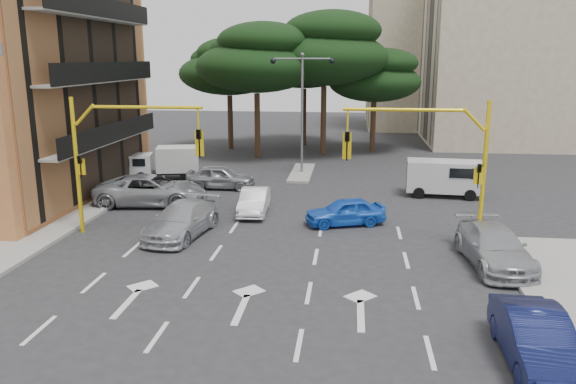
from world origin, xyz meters
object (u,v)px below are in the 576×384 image
(car_silver_cross_b, at_px, (221,177))
(car_silver_parked, at_px, (494,247))
(car_silver_cross_a, at_px, (151,190))
(car_navy_parked, at_px, (536,339))
(signal_mast_left, at_px, (115,147))
(box_truck_a, at_px, (166,163))
(street_lamp_center, at_px, (302,92))
(signal_mast_right, at_px, (439,153))
(car_blue_compact, at_px, (345,212))
(car_white_hatch, at_px, (254,201))
(van_white, at_px, (444,178))
(car_silver_wagon, at_px, (182,220))

(car_silver_cross_b, distance_m, car_silver_parked, 17.31)
(car_silver_cross_a, relative_size, car_navy_parked, 1.35)
(signal_mast_left, distance_m, box_truck_a, 11.71)
(car_silver_cross_a, distance_m, car_silver_parked, 17.42)
(street_lamp_center, relative_size, car_silver_cross_a, 1.35)
(car_navy_parked, bearing_deg, car_silver_cross_b, 124.63)
(signal_mast_right, relative_size, car_blue_compact, 1.61)
(car_white_hatch, xyz_separation_m, car_navy_parked, (9.53, -13.31, 0.09))
(car_white_hatch, height_order, box_truck_a, box_truck_a)
(street_lamp_center, distance_m, car_blue_compact, 12.83)
(van_white, bearing_deg, signal_mast_left, -55.49)
(box_truck_a, bearing_deg, car_silver_cross_a, 178.47)
(street_lamp_center, xyz_separation_m, car_silver_wagon, (-4.01, -13.95, -4.72))
(street_lamp_center, relative_size, car_white_hatch, 2.08)
(car_silver_cross_b, bearing_deg, box_truck_a, 63.34)
(car_silver_wagon, bearing_deg, car_navy_parked, -28.90)
(street_lamp_center, bearing_deg, signal_mast_left, -115.91)
(car_silver_parked, bearing_deg, car_silver_wagon, 165.06)
(signal_mast_right, distance_m, car_blue_compact, 5.55)
(van_white, bearing_deg, car_blue_compact, -36.27)
(signal_mast_left, relative_size, car_silver_cross_a, 1.04)
(car_silver_cross_a, relative_size, car_silver_parked, 1.16)
(street_lamp_center, relative_size, car_navy_parked, 1.82)
(car_white_hatch, distance_m, car_silver_cross_b, 5.93)
(signal_mast_left, relative_size, car_white_hatch, 1.61)
(street_lamp_center, height_order, car_silver_parked, street_lamp_center)
(signal_mast_right, height_order, car_navy_parked, signal_mast_right)
(car_silver_cross_b, xyz_separation_m, box_truck_a, (-4.06, 2.07, 0.35))
(car_white_hatch, height_order, car_silver_parked, car_silver_parked)
(street_lamp_center, bearing_deg, car_silver_wagon, -106.04)
(street_lamp_center, xyz_separation_m, car_white_hatch, (-1.49, -10.00, -4.81))
(van_white, height_order, box_truck_a, box_truck_a)
(street_lamp_center, bearing_deg, box_truck_a, -161.89)
(car_silver_wagon, relative_size, car_silver_cross_a, 0.85)
(street_lamp_center, distance_m, car_silver_cross_a, 12.41)
(street_lamp_center, xyz_separation_m, car_silver_parked, (8.70, -16.13, -4.71))
(car_navy_parked, bearing_deg, car_silver_parked, 85.42)
(car_navy_parked, bearing_deg, car_white_hatch, 126.26)
(signal_mast_right, distance_m, street_lamp_center, 15.65)
(signal_mast_right, xyz_separation_m, car_silver_cross_b, (-11.22, 9.17, -3.19))
(car_silver_parked, relative_size, van_white, 1.21)
(car_silver_parked, height_order, van_white, van_white)
(signal_mast_left, xyz_separation_m, car_silver_parked, (15.50, -2.12, -3.16))
(box_truck_a, bearing_deg, van_white, -111.40)
(car_white_hatch, relative_size, box_truck_a, 0.87)
(car_blue_compact, xyz_separation_m, car_navy_parked, (4.98, -11.82, 0.07))
(car_silver_cross_a, height_order, car_silver_parked, car_silver_cross_a)
(car_blue_compact, bearing_deg, signal_mast_left, -94.06)
(car_white_hatch, height_order, car_silver_wagon, car_silver_wagon)
(car_navy_parked, bearing_deg, signal_mast_right, 98.23)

